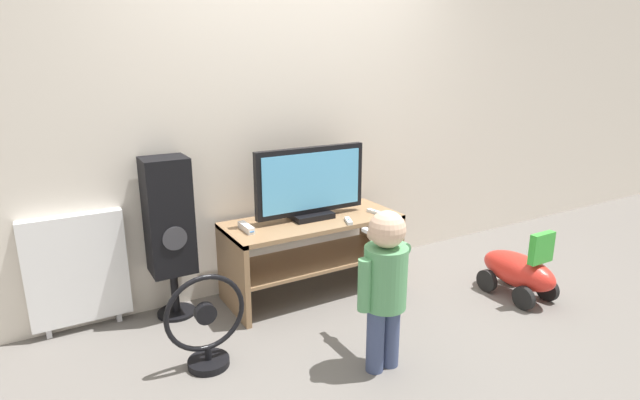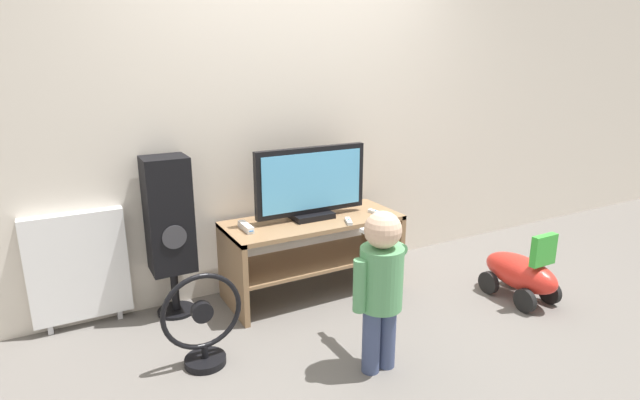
{
  "view_description": "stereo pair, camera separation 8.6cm",
  "coord_description": "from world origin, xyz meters",
  "px_view_note": "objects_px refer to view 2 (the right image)",
  "views": [
    {
      "loc": [
        -1.63,
        -2.64,
        1.63
      ],
      "look_at": [
        0.0,
        0.16,
        0.72
      ],
      "focal_mm": 28.0,
      "sensor_mm": 36.0,
      "label": 1
    },
    {
      "loc": [
        -1.56,
        -2.68,
        1.63
      ],
      "look_at": [
        0.0,
        0.16,
        0.72
      ],
      "focal_mm": 28.0,
      "sensor_mm": 36.0,
      "label": 2
    }
  ],
  "objects_px": {
    "television": "(311,184)",
    "ride_on_toy": "(521,273)",
    "child": "(380,278)",
    "radiator": "(78,267)",
    "remote_primary": "(375,212)",
    "floor_fan": "(203,325)",
    "game_console": "(246,227)",
    "remote_secondary": "(349,221)",
    "speaker_tower": "(169,218)"
  },
  "relations": [
    {
      "from": "remote_secondary",
      "to": "radiator",
      "type": "height_order",
      "value": "radiator"
    },
    {
      "from": "television",
      "to": "floor_fan",
      "type": "distance_m",
      "value": 1.22
    },
    {
      "from": "remote_primary",
      "to": "speaker_tower",
      "type": "relative_size",
      "value": 0.13
    },
    {
      "from": "television",
      "to": "remote_secondary",
      "type": "relative_size",
      "value": 6.19
    },
    {
      "from": "remote_primary",
      "to": "child",
      "type": "height_order",
      "value": "child"
    },
    {
      "from": "radiator",
      "to": "game_console",
      "type": "bearing_deg",
      "value": -15.21
    },
    {
      "from": "ride_on_toy",
      "to": "child",
      "type": "bearing_deg",
      "value": -171.94
    },
    {
      "from": "remote_primary",
      "to": "radiator",
      "type": "distance_m",
      "value": 1.99
    },
    {
      "from": "game_console",
      "to": "floor_fan",
      "type": "distance_m",
      "value": 0.76
    },
    {
      "from": "radiator",
      "to": "child",
      "type": "bearing_deg",
      "value": -42.72
    },
    {
      "from": "remote_primary",
      "to": "floor_fan",
      "type": "relative_size",
      "value": 0.25
    },
    {
      "from": "floor_fan",
      "to": "remote_primary",
      "type": "bearing_deg",
      "value": 15.74
    },
    {
      "from": "child",
      "to": "ride_on_toy",
      "type": "height_order",
      "value": "child"
    },
    {
      "from": "television",
      "to": "ride_on_toy",
      "type": "bearing_deg",
      "value": -34.0
    },
    {
      "from": "child",
      "to": "ride_on_toy",
      "type": "distance_m",
      "value": 1.4
    },
    {
      "from": "floor_fan",
      "to": "ride_on_toy",
      "type": "distance_m",
      "value": 2.19
    },
    {
      "from": "remote_primary",
      "to": "television",
      "type": "bearing_deg",
      "value": 163.21
    },
    {
      "from": "game_console",
      "to": "remote_secondary",
      "type": "height_order",
      "value": "game_console"
    },
    {
      "from": "remote_secondary",
      "to": "floor_fan",
      "type": "bearing_deg",
      "value": -164.42
    },
    {
      "from": "remote_secondary",
      "to": "child",
      "type": "relative_size",
      "value": 0.15
    },
    {
      "from": "remote_primary",
      "to": "radiator",
      "type": "bearing_deg",
      "value": 168.9
    },
    {
      "from": "game_console",
      "to": "ride_on_toy",
      "type": "xyz_separation_m",
      "value": [
        1.72,
        -0.8,
        -0.38
      ]
    },
    {
      "from": "game_console",
      "to": "remote_secondary",
      "type": "bearing_deg",
      "value": -16.07
    },
    {
      "from": "ride_on_toy",
      "to": "floor_fan",
      "type": "bearing_deg",
      "value": 172.32
    },
    {
      "from": "television",
      "to": "game_console",
      "type": "bearing_deg",
      "value": -177.03
    },
    {
      "from": "child",
      "to": "radiator",
      "type": "xyz_separation_m",
      "value": [
        -1.37,
        1.26,
        -0.13
      ]
    },
    {
      "from": "television",
      "to": "child",
      "type": "bearing_deg",
      "value": -97.2
    },
    {
      "from": "floor_fan",
      "to": "radiator",
      "type": "height_order",
      "value": "radiator"
    },
    {
      "from": "speaker_tower",
      "to": "floor_fan",
      "type": "distance_m",
      "value": 0.79
    },
    {
      "from": "television",
      "to": "remote_primary",
      "type": "height_order",
      "value": "television"
    },
    {
      "from": "game_console",
      "to": "floor_fan",
      "type": "relative_size",
      "value": 0.36
    },
    {
      "from": "child",
      "to": "remote_secondary",
      "type": "bearing_deg",
      "value": 69.3
    },
    {
      "from": "television",
      "to": "speaker_tower",
      "type": "distance_m",
      "value": 0.97
    },
    {
      "from": "remote_secondary",
      "to": "radiator",
      "type": "xyz_separation_m",
      "value": [
        -1.67,
        0.46,
        -0.17
      ]
    },
    {
      "from": "child",
      "to": "speaker_tower",
      "type": "bearing_deg",
      "value": 125.22
    },
    {
      "from": "television",
      "to": "radiator",
      "type": "distance_m",
      "value": 1.57
    },
    {
      "from": "television",
      "to": "floor_fan",
      "type": "relative_size",
      "value": 1.52
    },
    {
      "from": "remote_secondary",
      "to": "television",
      "type": "bearing_deg",
      "value": 128.32
    },
    {
      "from": "television",
      "to": "radiator",
      "type": "xyz_separation_m",
      "value": [
        -1.49,
        0.25,
        -0.4
      ]
    },
    {
      "from": "child",
      "to": "game_console",
      "type": "bearing_deg",
      "value": 110.43
    },
    {
      "from": "radiator",
      "to": "remote_secondary",
      "type": "bearing_deg",
      "value": -15.55
    },
    {
      "from": "television",
      "to": "floor_fan",
      "type": "xyz_separation_m",
      "value": [
        -0.95,
        -0.53,
        -0.56
      ]
    },
    {
      "from": "speaker_tower",
      "to": "ride_on_toy",
      "type": "bearing_deg",
      "value": -24.07
    },
    {
      "from": "remote_secondary",
      "to": "radiator",
      "type": "bearing_deg",
      "value": 164.45
    },
    {
      "from": "game_console",
      "to": "floor_fan",
      "type": "xyz_separation_m",
      "value": [
        -0.45,
        -0.51,
        -0.34
      ]
    },
    {
      "from": "child",
      "to": "remote_primary",
      "type": "bearing_deg",
      "value": 56.55
    },
    {
      "from": "remote_primary",
      "to": "remote_secondary",
      "type": "height_order",
      "value": "same"
    },
    {
      "from": "remote_secondary",
      "to": "floor_fan",
      "type": "height_order",
      "value": "remote_secondary"
    },
    {
      "from": "remote_primary",
      "to": "ride_on_toy",
      "type": "bearing_deg",
      "value": -41.78
    },
    {
      "from": "game_console",
      "to": "ride_on_toy",
      "type": "relative_size",
      "value": 0.34
    }
  ]
}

